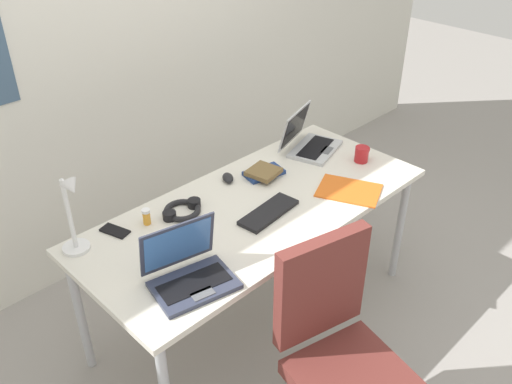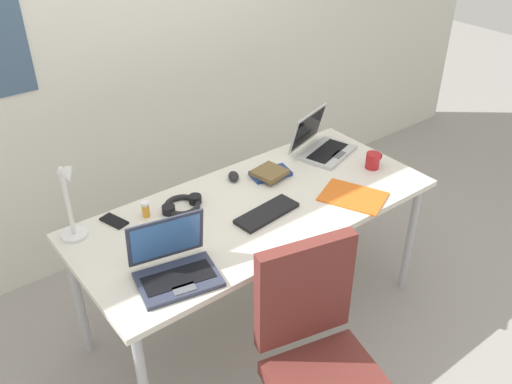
{
  "view_description": "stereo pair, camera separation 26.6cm",
  "coord_description": "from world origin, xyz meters",
  "px_view_note": "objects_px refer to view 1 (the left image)",
  "views": [
    {
      "loc": [
        -1.57,
        -1.6,
        2.25
      ],
      "look_at": [
        0.0,
        0.0,
        0.82
      ],
      "focal_mm": 38.73,
      "sensor_mm": 36.0,
      "label": 1
    },
    {
      "loc": [
        -1.37,
        -1.78,
        2.25
      ],
      "look_at": [
        0.0,
        0.0,
        0.82
      ],
      "focal_mm": 38.73,
      "sensor_mm": 36.0,
      "label": 2
    }
  ],
  "objects_px": {
    "computer_mouse": "(228,178)",
    "book_stack": "(264,172)",
    "external_keyboard": "(269,212)",
    "pill_bottle": "(146,216)",
    "cell_phone": "(115,231)",
    "laptop_near_lamp": "(309,142)",
    "coffee_mug": "(362,154)",
    "office_chair": "(340,370)",
    "paper_folder_near_mouse": "(349,190)",
    "desk_lamp": "(73,215)",
    "laptop_front_right": "(189,272)",
    "headphones": "(182,210)"
  },
  "relations": [
    {
      "from": "laptop_front_right",
      "to": "laptop_near_lamp",
      "type": "distance_m",
      "value": 1.28
    },
    {
      "from": "computer_mouse",
      "to": "office_chair",
      "type": "height_order",
      "value": "office_chair"
    },
    {
      "from": "laptop_front_right",
      "to": "coffee_mug",
      "type": "height_order",
      "value": "laptop_front_right"
    },
    {
      "from": "laptop_front_right",
      "to": "paper_folder_near_mouse",
      "type": "bearing_deg",
      "value": -1.95
    },
    {
      "from": "external_keyboard",
      "to": "office_chair",
      "type": "xyz_separation_m",
      "value": [
        -0.24,
        -0.66,
        -0.35
      ]
    },
    {
      "from": "coffee_mug",
      "to": "office_chair",
      "type": "distance_m",
      "value": 1.25
    },
    {
      "from": "headphones",
      "to": "laptop_front_right",
      "type": "bearing_deg",
      "value": -124.56
    },
    {
      "from": "external_keyboard",
      "to": "cell_phone",
      "type": "relative_size",
      "value": 2.43
    },
    {
      "from": "pill_bottle",
      "to": "headphones",
      "type": "bearing_deg",
      "value": -14.44
    },
    {
      "from": "coffee_mug",
      "to": "external_keyboard",
      "type": "bearing_deg",
      "value": 180.0
    },
    {
      "from": "laptop_near_lamp",
      "to": "book_stack",
      "type": "relative_size",
      "value": 1.7
    },
    {
      "from": "laptop_front_right",
      "to": "headphones",
      "type": "distance_m",
      "value": 0.5
    },
    {
      "from": "book_stack",
      "to": "computer_mouse",
      "type": "bearing_deg",
      "value": 149.46
    },
    {
      "from": "paper_folder_near_mouse",
      "to": "laptop_front_right",
      "type": "bearing_deg",
      "value": 178.05
    },
    {
      "from": "desk_lamp",
      "to": "cell_phone",
      "type": "relative_size",
      "value": 2.94
    },
    {
      "from": "computer_mouse",
      "to": "cell_phone",
      "type": "relative_size",
      "value": 0.71
    },
    {
      "from": "laptop_near_lamp",
      "to": "computer_mouse",
      "type": "height_order",
      "value": "laptop_near_lamp"
    },
    {
      "from": "desk_lamp",
      "to": "computer_mouse",
      "type": "distance_m",
      "value": 0.88
    },
    {
      "from": "book_stack",
      "to": "laptop_near_lamp",
      "type": "bearing_deg",
      "value": 4.47
    },
    {
      "from": "desk_lamp",
      "to": "paper_folder_near_mouse",
      "type": "relative_size",
      "value": 1.29
    },
    {
      "from": "laptop_front_right",
      "to": "cell_phone",
      "type": "relative_size",
      "value": 2.76
    },
    {
      "from": "pill_bottle",
      "to": "paper_folder_near_mouse",
      "type": "bearing_deg",
      "value": -28.48
    },
    {
      "from": "laptop_near_lamp",
      "to": "coffee_mug",
      "type": "height_order",
      "value": "laptop_near_lamp"
    },
    {
      "from": "computer_mouse",
      "to": "book_stack",
      "type": "relative_size",
      "value": 0.42
    },
    {
      "from": "pill_bottle",
      "to": "office_chair",
      "type": "relative_size",
      "value": 0.08
    },
    {
      "from": "computer_mouse",
      "to": "book_stack",
      "type": "height_order",
      "value": "book_stack"
    },
    {
      "from": "external_keyboard",
      "to": "paper_folder_near_mouse",
      "type": "bearing_deg",
      "value": -24.27
    },
    {
      "from": "laptop_front_right",
      "to": "desk_lamp",
      "type": "bearing_deg",
      "value": 114.86
    },
    {
      "from": "desk_lamp",
      "to": "office_chair",
      "type": "relative_size",
      "value": 0.41
    },
    {
      "from": "external_keyboard",
      "to": "book_stack",
      "type": "bearing_deg",
      "value": 42.52
    },
    {
      "from": "pill_bottle",
      "to": "office_chair",
      "type": "distance_m",
      "value": 1.1
    },
    {
      "from": "office_chair",
      "to": "paper_folder_near_mouse",
      "type": "bearing_deg",
      "value": 37.12
    },
    {
      "from": "coffee_mug",
      "to": "office_chair",
      "type": "relative_size",
      "value": 0.12
    },
    {
      "from": "external_keyboard",
      "to": "computer_mouse",
      "type": "xyz_separation_m",
      "value": [
        0.07,
        0.37,
        0.01
      ]
    },
    {
      "from": "cell_phone",
      "to": "pill_bottle",
      "type": "bearing_deg",
      "value": -36.69
    },
    {
      "from": "cell_phone",
      "to": "pill_bottle",
      "type": "relative_size",
      "value": 1.72
    },
    {
      "from": "laptop_near_lamp",
      "to": "computer_mouse",
      "type": "bearing_deg",
      "value": 173.23
    },
    {
      "from": "paper_folder_near_mouse",
      "to": "desk_lamp",
      "type": "bearing_deg",
      "value": 157.37
    },
    {
      "from": "pill_bottle",
      "to": "book_stack",
      "type": "xyz_separation_m",
      "value": [
        0.7,
        -0.08,
        -0.02
      ]
    },
    {
      "from": "external_keyboard",
      "to": "pill_bottle",
      "type": "xyz_separation_m",
      "value": [
        -0.46,
        0.34,
        0.03
      ]
    },
    {
      "from": "external_keyboard",
      "to": "coffee_mug",
      "type": "height_order",
      "value": "coffee_mug"
    },
    {
      "from": "paper_folder_near_mouse",
      "to": "coffee_mug",
      "type": "xyz_separation_m",
      "value": [
        0.3,
        0.14,
        0.04
      ]
    },
    {
      "from": "external_keyboard",
      "to": "paper_folder_near_mouse",
      "type": "distance_m",
      "value": 0.46
    },
    {
      "from": "desk_lamp",
      "to": "computer_mouse",
      "type": "bearing_deg",
      "value": -0.19
    },
    {
      "from": "laptop_front_right",
      "to": "coffee_mug",
      "type": "relative_size",
      "value": 3.32
    },
    {
      "from": "paper_folder_near_mouse",
      "to": "office_chair",
      "type": "bearing_deg",
      "value": -142.88
    },
    {
      "from": "office_chair",
      "to": "cell_phone",
      "type": "bearing_deg",
      "value": 108.81
    },
    {
      "from": "desk_lamp",
      "to": "coffee_mug",
      "type": "relative_size",
      "value": 3.54
    },
    {
      "from": "external_keyboard",
      "to": "office_chair",
      "type": "height_order",
      "value": "office_chair"
    },
    {
      "from": "cell_phone",
      "to": "coffee_mug",
      "type": "xyz_separation_m",
      "value": [
        1.34,
        -0.39,
        0.04
      ]
    }
  ]
}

